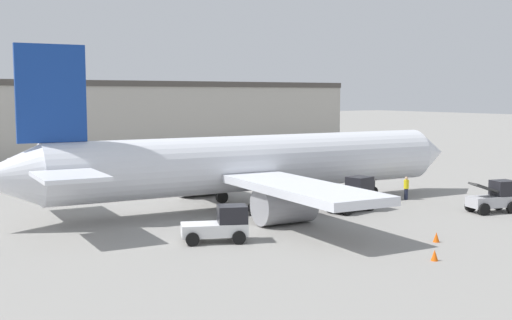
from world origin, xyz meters
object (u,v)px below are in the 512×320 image
at_px(ground_crew_worker, 406,187).
at_px(pushback_tug, 353,196).
at_px(airplane, 244,165).
at_px(baggage_tug, 220,225).
at_px(safety_cone_near, 435,255).
at_px(safety_cone_far, 436,237).
at_px(belt_loader_truck, 495,197).

distance_m(ground_crew_worker, pushback_tug, 6.77).
distance_m(airplane, pushback_tug, 7.92).
bearing_deg(baggage_tug, safety_cone_near, -30.83).
height_order(baggage_tug, safety_cone_far, baggage_tug).
height_order(pushback_tug, safety_cone_near, pushback_tug).
distance_m(baggage_tug, safety_cone_far, 11.85).
relative_size(safety_cone_near, safety_cone_far, 1.00).
bearing_deg(safety_cone_far, pushback_tug, 75.96).
distance_m(pushback_tug, safety_cone_near, 13.46).
bearing_deg(airplane, safety_cone_near, -85.68).
distance_m(airplane, belt_loader_truck, 17.34).
distance_m(airplane, baggage_tug, 10.80).
xyz_separation_m(ground_crew_worker, baggage_tug, (-18.93, -4.61, -0.01)).
bearing_deg(pushback_tug, belt_loader_truck, -46.45).
relative_size(ground_crew_worker, safety_cone_near, 3.23).
xyz_separation_m(ground_crew_worker, safety_cone_near, (-12.13, -13.74, -0.67)).
height_order(ground_crew_worker, safety_cone_far, ground_crew_worker).
distance_m(baggage_tug, belt_loader_truck, 20.26).
bearing_deg(belt_loader_truck, airplane, 155.89).
bearing_deg(ground_crew_worker, safety_cone_far, -46.16).
height_order(safety_cone_near, safety_cone_far, same).
height_order(belt_loader_truck, safety_cone_near, belt_loader_truck).
bearing_deg(belt_loader_truck, safety_cone_near, -138.98).
height_order(belt_loader_truck, safety_cone_far, belt_loader_truck).
bearing_deg(ground_crew_worker, pushback_tug, -84.33).
relative_size(ground_crew_worker, safety_cone_far, 3.23).
height_order(ground_crew_worker, safety_cone_near, ground_crew_worker).
relative_size(baggage_tug, belt_loader_truck, 1.11).
relative_size(airplane, baggage_tug, 9.59).
height_order(ground_crew_worker, baggage_tug, baggage_tug).
bearing_deg(safety_cone_far, airplane, 102.63).
xyz_separation_m(belt_loader_truck, safety_cone_far, (-10.18, -3.99, -0.77)).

